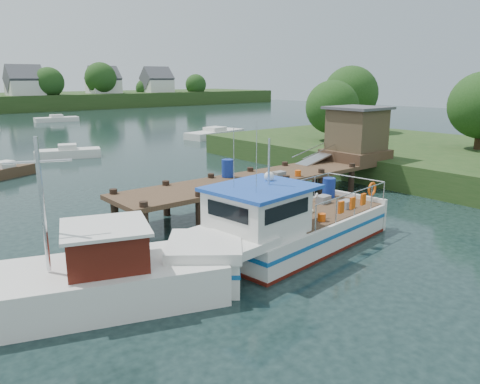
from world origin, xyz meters
TOP-DOWN VIEW (x-y plane):
  - ground_plane at (0.00, 0.00)m, footprint 160.00×160.00m
  - near_shore at (16.88, -0.73)m, footprint 16.00×30.00m
  - dock at (6.51, 0.01)m, footprint 16.60×3.00m
  - lobster_boat at (-2.39, -5.43)m, footprint 10.46×4.01m
  - work_boat at (-9.57, -4.74)m, footprint 8.82×5.06m
  - moored_rowboat at (-6.51, 14.84)m, footprint 3.73×2.55m
  - moored_far at (8.99, 51.38)m, footprint 6.00×2.67m
  - moored_b at (-0.83, 19.73)m, footprint 5.08×3.10m
  - moored_c at (15.61, 22.72)m, footprint 7.17×3.61m

SIDE VIEW (x-z plane):
  - ground_plane at x=0.00m, z-range 0.00..0.00m
  - moored_far at x=8.99m, z-range -0.13..0.86m
  - moored_rowboat at x=-6.51m, z-range -0.13..0.90m
  - moored_b at x=-0.83m, z-range -0.14..0.93m
  - moored_c at x=15.61m, z-range -0.14..0.94m
  - work_boat at x=-9.57m, z-range -1.60..3.09m
  - lobster_boat at x=-2.39m, z-range -1.58..3.38m
  - near_shore at x=16.88m, z-range -1.83..5.93m
  - dock at x=6.51m, z-range -0.15..4.63m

